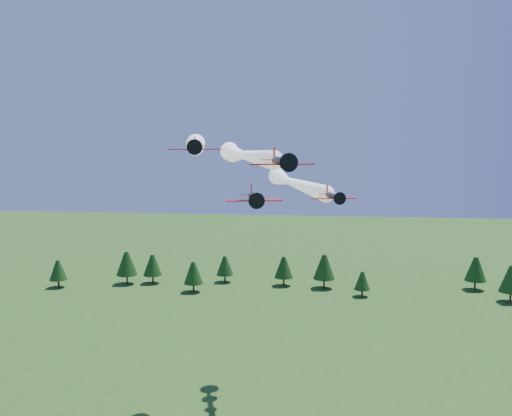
# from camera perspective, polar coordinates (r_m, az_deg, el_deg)

# --- Properties ---
(plane_lead) EXTENTS (19.47, 49.41, 3.70)m
(plane_lead) POSITION_cam_1_polar(r_m,az_deg,el_deg) (98.10, -1.18, 5.31)
(plane_lead) COLOR black
(plane_lead) RESTS_ON ground
(plane_left) EXTENTS (13.62, 42.30, 3.70)m
(plane_left) POSITION_cam_1_polar(r_m,az_deg,el_deg) (101.38, -5.96, 6.28)
(plane_left) COLOR black
(plane_left) RESTS_ON ground
(plane_right) EXTENTS (17.18, 47.74, 3.70)m
(plane_right) POSITION_cam_1_polar(r_m,az_deg,el_deg) (109.22, 3.57, 2.60)
(plane_right) COLOR black
(plane_right) RESTS_ON ground
(plane_slot) EXTENTS (8.52, 9.38, 2.98)m
(plane_slot) POSITION_cam_1_polar(r_m,az_deg,el_deg) (85.14, -0.23, 1.03)
(plane_slot) COLOR black
(plane_slot) RESTS_ON ground
(treeline) EXTENTS (170.78, 22.25, 11.75)m
(treeline) POSITION_cam_1_polar(r_m,az_deg,el_deg) (192.63, 5.79, -6.25)
(treeline) COLOR #382314
(treeline) RESTS_ON ground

